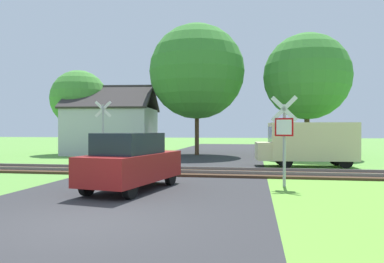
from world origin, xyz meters
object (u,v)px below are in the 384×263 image
at_px(crossing_sign_far, 103,128).
at_px(parked_car, 132,162).
at_px(tree_center, 197,72).
at_px(house, 113,129).
at_px(tree_left, 79,99).
at_px(tree_right, 307,77).
at_px(mail_truck, 308,142).
at_px(stop_sign_near, 284,134).

bearing_deg(crossing_sign_far, parked_car, -71.95).
bearing_deg(parked_car, tree_center, 102.50).
height_order(house, tree_left, tree_left).
distance_m(tree_right, mail_truck, 8.62).
xyz_separation_m(tree_center, parked_car, (0.53, -16.46, -5.33)).
xyz_separation_m(crossing_sign_far, parked_car, (4.09, -7.38, -1.07)).
relative_size(tree_right, tree_left, 1.32).
relative_size(tree_left, parked_car, 1.54).
bearing_deg(mail_truck, crossing_sign_far, 92.13).
xyz_separation_m(tree_right, parked_car, (-7.33, -16.02, -4.70)).
height_order(tree_center, mail_truck, tree_center).
relative_size(crossing_sign_far, tree_right, 0.39).
bearing_deg(house, tree_left, 178.37).
height_order(house, mail_truck, house).
bearing_deg(house, tree_center, -6.23).
bearing_deg(parked_car, tree_left, 131.85).
bearing_deg(tree_left, house, 4.32).
xyz_separation_m(stop_sign_near, house, (-11.91, 14.94, 0.16)).
height_order(tree_left, parked_car, tree_left).
relative_size(tree_center, tree_right, 1.13).
relative_size(house, parked_car, 1.67).
xyz_separation_m(tree_center, mail_truck, (6.98, -7.83, -4.98)).
distance_m(crossing_sign_far, house, 9.63).
relative_size(crossing_sign_far, mail_truck, 0.68).
relative_size(crossing_sign_far, house, 0.48).
bearing_deg(tree_left, tree_right, -0.92).
relative_size(tree_center, tree_left, 1.49).
xyz_separation_m(tree_center, tree_left, (-9.34, -0.17, -1.90)).
xyz_separation_m(house, mail_truck, (13.63, -7.86, -0.67)).
bearing_deg(tree_right, stop_sign_near, -100.22).
bearing_deg(stop_sign_near, tree_center, -58.98).
relative_size(crossing_sign_far, parked_car, 0.80).
xyz_separation_m(tree_right, mail_truck, (-0.89, -7.38, -4.36)).
bearing_deg(tree_right, crossing_sign_far, -142.90).
relative_size(stop_sign_near, parked_car, 0.71).
xyz_separation_m(house, parked_car, (7.18, -16.50, -1.02)).
relative_size(tree_center, mail_truck, 1.94).
xyz_separation_m(stop_sign_near, mail_truck, (1.72, 7.08, -0.51)).
bearing_deg(mail_truck, tree_left, 60.18).
height_order(tree_right, parked_car, tree_right).
relative_size(stop_sign_near, tree_right, 0.35).
bearing_deg(house, mail_truck, -35.93).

